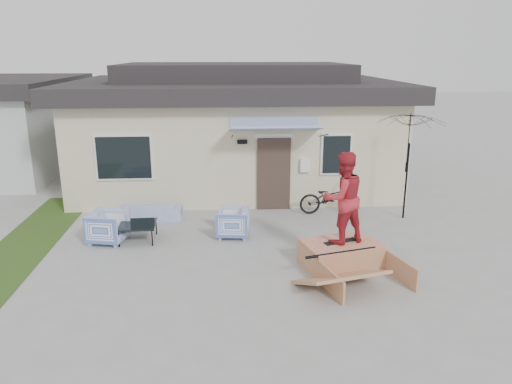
{
  "coord_description": "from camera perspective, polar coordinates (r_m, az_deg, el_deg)",
  "views": [
    {
      "loc": [
        -0.47,
        -9.03,
        4.45
      ],
      "look_at": [
        0.3,
        1.8,
        1.3
      ],
      "focal_mm": 34.15,
      "sensor_mm": 36.0,
      "label": 1
    }
  ],
  "objects": [
    {
      "name": "loveseat",
      "position": [
        13.6,
        -12.22,
        -1.84
      ],
      "size": [
        1.7,
        0.54,
        0.66
      ],
      "primitive_type": "imported",
      "rotation": [
        0.0,
        0.0,
        3.11
      ],
      "color": "#415DB6",
      "rests_on": "ground"
    },
    {
      "name": "grass_strip",
      "position": [
        12.8,
        -25.59,
        -5.82
      ],
      "size": [
        1.4,
        8.0,
        0.01
      ],
      "primitive_type": "cube",
      "color": "#264117",
      "rests_on": "ground"
    },
    {
      "name": "patio_umbrella",
      "position": [
        13.68,
        17.41,
        4.04
      ],
      "size": [
        2.15,
        2.05,
        2.2
      ],
      "color": "black",
      "rests_on": "ground"
    },
    {
      "name": "skate_ramp",
      "position": [
        10.66,
        9.93,
        -7.21
      ],
      "size": [
        2.06,
        2.43,
        0.52
      ],
      "primitive_type": null,
      "rotation": [
        0.0,
        0.0,
        0.26
      ],
      "color": "#AE7550",
      "rests_on": "ground"
    },
    {
      "name": "skater",
      "position": [
        10.27,
        10.14,
        -0.51
      ],
      "size": [
        1.13,
        0.99,
        1.95
      ],
      "primitive_type": "imported",
      "rotation": [
        0.0,
        0.0,
        3.46
      ],
      "color": "#B32531",
      "rests_on": "skateboard"
    },
    {
      "name": "ground",
      "position": [
        10.08,
        -0.99,
        -10.03
      ],
      "size": [
        90.0,
        90.0,
        0.0
      ],
      "primitive_type": "plane",
      "color": "gray",
      "rests_on": "ground"
    },
    {
      "name": "armchair_right",
      "position": [
        12.09,
        -2.78,
        -3.44
      ],
      "size": [
        0.8,
        0.85,
        0.79
      ],
      "primitive_type": "imported",
      "rotation": [
        0.0,
        0.0,
        -1.68
      ],
      "color": "#415DB6",
      "rests_on": "ground"
    },
    {
      "name": "bicycle",
      "position": [
        13.9,
        8.65,
        -0.29
      ],
      "size": [
        1.75,
        0.66,
        1.11
      ],
      "primitive_type": "imported",
      "rotation": [
        0.0,
        0.0,
        1.6
      ],
      "color": "black",
      "rests_on": "ground"
    },
    {
      "name": "house",
      "position": [
        17.22,
        -2.48,
        7.79
      ],
      "size": [
        10.8,
        8.49,
        4.1
      ],
      "color": "beige",
      "rests_on": "ground"
    },
    {
      "name": "coffee_table",
      "position": [
        12.22,
        -13.64,
        -4.59
      ],
      "size": [
        0.9,
        0.9,
        0.43
      ],
      "primitive_type": "cube",
      "rotation": [
        0.0,
        0.0,
        0.04
      ],
      "color": "black",
      "rests_on": "ground"
    },
    {
      "name": "armchair_left",
      "position": [
        12.23,
        -16.94,
        -3.79
      ],
      "size": [
        0.92,
        0.96,
        0.84
      ],
      "primitive_type": "imported",
      "rotation": [
        0.0,
        0.0,
        1.36
      ],
      "color": "#415DB6",
      "rests_on": "ground"
    },
    {
      "name": "skateboard",
      "position": [
        10.6,
        9.87,
        -5.69
      ],
      "size": [
        0.79,
        0.44,
        0.05
      ],
      "primitive_type": "cube",
      "rotation": [
        0.0,
        0.0,
        0.35
      ],
      "color": "black",
      "rests_on": "skate_ramp"
    }
  ]
}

